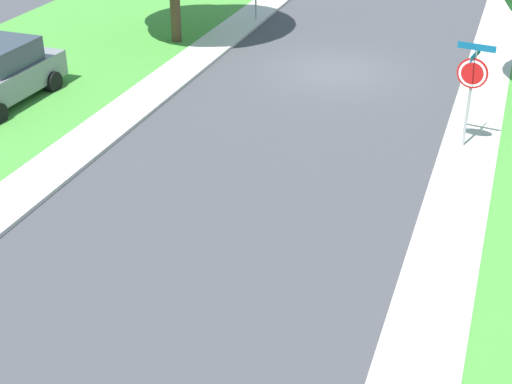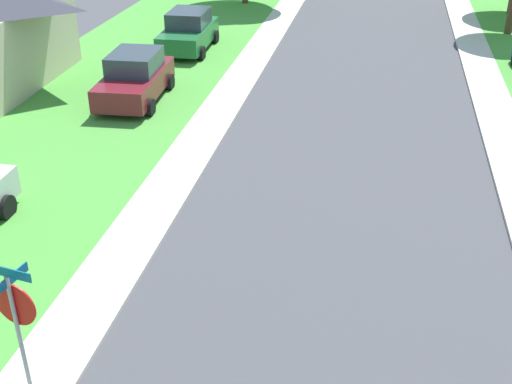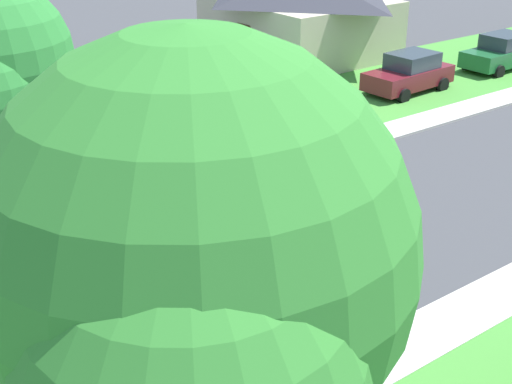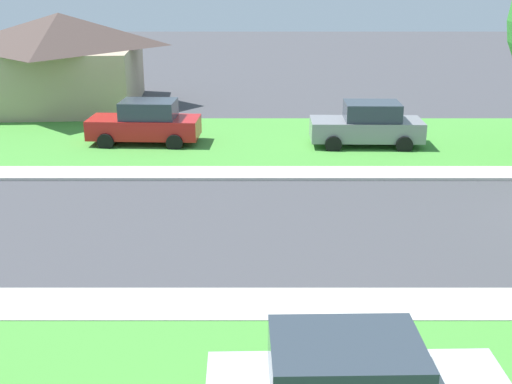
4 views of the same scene
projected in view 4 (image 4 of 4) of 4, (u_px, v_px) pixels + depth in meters
name	position (u px, v px, depth m)	size (l,w,h in m)	color
sidewalk_east	(204.00, 173.00, 22.68)	(1.40, 56.00, 0.10)	beige
lawn_east	(212.00, 140.00, 27.14)	(8.00, 56.00, 0.08)	#479338
sidewalk_west	(170.00, 305.00, 13.76)	(1.40, 56.00, 0.10)	beige
car_grey_far_down_street	(368.00, 125.00, 25.99)	(2.10, 4.33, 1.76)	gray
car_red_driveway_right	(146.00, 123.00, 26.34)	(2.20, 4.39, 1.76)	red
house_right_setback	(62.00, 59.00, 33.46)	(9.51, 8.40, 4.60)	tan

